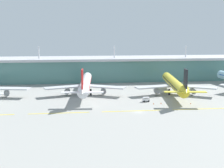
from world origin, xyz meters
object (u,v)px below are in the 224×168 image
Objects in this scene: airliner_far_middle at (174,84)px; airliner_near_middle at (85,84)px; safety_cone_right_wingtip at (191,103)px; baggage_cart at (146,99)px; safety_cone_left_wingtip at (161,103)px; safety_cone_nose_front at (154,104)px.

airliner_near_middle is at bearing 174.04° from airliner_far_middle.
airliner_far_middle is at bearing 91.84° from safety_cone_right_wingtip.
airliner_far_middle is 27.99m from baggage_cart.
safety_cone_nose_front is (-4.16, -0.81, 0.00)m from safety_cone_left_wingtip.
airliner_near_middle is at bearing 144.15° from baggage_cart.
airliner_far_middle reaches higher than safety_cone_right_wingtip.
airliner_far_middle is 18.35× the size of baggage_cart.
safety_cone_nose_front is at bearing -40.22° from airliner_near_middle.
airliner_near_middle is 45.57m from safety_cone_nose_front.
airliner_near_middle is at bearing 150.29° from safety_cone_right_wingtip.
airliner_near_middle is 100.30× the size of safety_cone_right_wingtip.
airliner_far_middle reaches higher than safety_cone_nose_front.
baggage_cart is 5.40× the size of safety_cone_nose_front.
safety_cone_left_wingtip is 15.41m from safety_cone_right_wingtip.
safety_cone_nose_front is (-18.57, -23.62, -6.11)m from airliner_far_middle.
airliner_far_middle is at bearing 51.83° from safety_cone_nose_front.
safety_cone_left_wingtip is at bearing -38.15° from baggage_cart.
safety_cone_right_wingtip is (19.38, -1.58, 0.00)m from safety_cone_nose_front.
airliner_near_middle reaches higher than baggage_cart.
baggage_cart is 8.76m from safety_cone_left_wingtip.
airliner_far_middle is 99.15× the size of safety_cone_right_wingtip.
baggage_cart is at bearing 160.61° from safety_cone_right_wingtip.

